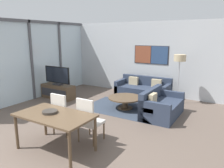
{
  "coord_description": "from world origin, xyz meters",
  "views": [
    {
      "loc": [
        3.2,
        -2.29,
        2.28
      ],
      "look_at": [
        0.14,
        2.8,
        0.95
      ],
      "focal_mm": 35.0,
      "sensor_mm": 36.0,
      "label": 1
    }
  ],
  "objects_px": {
    "fruit_bowl": "(50,112)",
    "floor_lamp": "(180,61)",
    "television": "(57,76)",
    "dining_chair_centre": "(89,119)",
    "sofa_main": "(143,90)",
    "coffee_table": "(125,100)",
    "tv_console": "(58,91)",
    "dining_table": "(55,118)",
    "dining_chair_left": "(63,113)",
    "sofa_side": "(160,107)"
  },
  "relations": [
    {
      "from": "dining_table",
      "to": "dining_chair_left",
      "type": "xyz_separation_m",
      "value": [
        -0.37,
        0.6,
        -0.14
      ]
    },
    {
      "from": "sofa_side",
      "to": "coffee_table",
      "type": "bearing_deg",
      "value": 86.81
    },
    {
      "from": "floor_lamp",
      "to": "dining_chair_centre",
      "type": "bearing_deg",
      "value": -103.42
    },
    {
      "from": "sofa_main",
      "to": "sofa_side",
      "type": "bearing_deg",
      "value": -52.98
    },
    {
      "from": "tv_console",
      "to": "television",
      "type": "distance_m",
      "value": 0.59
    },
    {
      "from": "fruit_bowl",
      "to": "coffee_table",
      "type": "bearing_deg",
      "value": 87.46
    },
    {
      "from": "tv_console",
      "to": "dining_chair_left",
      "type": "xyz_separation_m",
      "value": [
        2.29,
        -2.16,
        0.28
      ]
    },
    {
      "from": "sofa_side",
      "to": "coffee_table",
      "type": "distance_m",
      "value": 1.16
    },
    {
      "from": "sofa_main",
      "to": "coffee_table",
      "type": "distance_m",
      "value": 1.47
    },
    {
      "from": "television",
      "to": "dining_chair_centre",
      "type": "relative_size",
      "value": 1.14
    },
    {
      "from": "dining_table",
      "to": "floor_lamp",
      "type": "xyz_separation_m",
      "value": [
        1.28,
        4.42,
        0.77
      ]
    },
    {
      "from": "dining_table",
      "to": "dining_chair_centre",
      "type": "relative_size",
      "value": 1.55
    },
    {
      "from": "sofa_side",
      "to": "dining_table",
      "type": "height_order",
      "value": "sofa_side"
    },
    {
      "from": "dining_chair_centre",
      "to": "floor_lamp",
      "type": "distance_m",
      "value": 4.02
    },
    {
      "from": "dining_chair_centre",
      "to": "fruit_bowl",
      "type": "relative_size",
      "value": 3.28
    },
    {
      "from": "sofa_side",
      "to": "coffee_table",
      "type": "xyz_separation_m",
      "value": [
        -1.16,
        0.06,
        0.01
      ]
    },
    {
      "from": "tv_console",
      "to": "dining_chair_left",
      "type": "bearing_deg",
      "value": -43.31
    },
    {
      "from": "fruit_bowl",
      "to": "dining_chair_centre",
      "type": "bearing_deg",
      "value": 50.61
    },
    {
      "from": "tv_console",
      "to": "sofa_side",
      "type": "relative_size",
      "value": 0.86
    },
    {
      "from": "television",
      "to": "dining_chair_left",
      "type": "distance_m",
      "value": 3.16
    },
    {
      "from": "fruit_bowl",
      "to": "floor_lamp",
      "type": "height_order",
      "value": "floor_lamp"
    },
    {
      "from": "dining_chair_centre",
      "to": "sofa_main",
      "type": "bearing_deg",
      "value": 95.39
    },
    {
      "from": "tv_console",
      "to": "dining_chair_left",
      "type": "relative_size",
      "value": 1.3
    },
    {
      "from": "coffee_table",
      "to": "tv_console",
      "type": "bearing_deg",
      "value": -174.71
    },
    {
      "from": "tv_console",
      "to": "dining_chair_centre",
      "type": "height_order",
      "value": "dining_chair_centre"
    },
    {
      "from": "television",
      "to": "sofa_main",
      "type": "distance_m",
      "value": 3.22
    },
    {
      "from": "tv_console",
      "to": "dining_table",
      "type": "bearing_deg",
      "value": -46.07
    },
    {
      "from": "sofa_main",
      "to": "dining_chair_centre",
      "type": "xyz_separation_m",
      "value": [
        0.36,
        -3.87,
        0.27
      ]
    },
    {
      "from": "tv_console",
      "to": "dining_chair_centre",
      "type": "distance_m",
      "value": 3.72
    },
    {
      "from": "dining_chair_centre",
      "to": "dining_chair_left",
      "type": "bearing_deg",
      "value": -179.28
    },
    {
      "from": "coffee_table",
      "to": "fruit_bowl",
      "type": "relative_size",
      "value": 3.51
    },
    {
      "from": "coffee_table",
      "to": "fruit_bowl",
      "type": "bearing_deg",
      "value": -92.54
    },
    {
      "from": "dining_chair_left",
      "to": "television",
      "type": "bearing_deg",
      "value": 136.68
    },
    {
      "from": "sofa_main",
      "to": "fruit_bowl",
      "type": "height_order",
      "value": "fruit_bowl"
    },
    {
      "from": "floor_lamp",
      "to": "tv_console",
      "type": "bearing_deg",
      "value": -157.11
    },
    {
      "from": "sofa_main",
      "to": "floor_lamp",
      "type": "distance_m",
      "value": 1.74
    },
    {
      "from": "dining_chair_centre",
      "to": "fruit_bowl",
      "type": "height_order",
      "value": "dining_chair_centre"
    },
    {
      "from": "television",
      "to": "sofa_main",
      "type": "relative_size",
      "value": 0.58
    },
    {
      "from": "fruit_bowl",
      "to": "floor_lamp",
      "type": "xyz_separation_m",
      "value": [
        1.41,
        4.42,
        0.66
      ]
    },
    {
      "from": "tv_console",
      "to": "fruit_bowl",
      "type": "xyz_separation_m",
      "value": [
        2.53,
        -2.75,
        0.54
      ]
    },
    {
      "from": "sofa_side",
      "to": "television",
      "type": "bearing_deg",
      "value": 92.71
    },
    {
      "from": "sofa_side",
      "to": "dining_chair_left",
      "type": "bearing_deg",
      "value": 146.71
    },
    {
      "from": "fruit_bowl",
      "to": "floor_lamp",
      "type": "relative_size",
      "value": 0.18
    },
    {
      "from": "sofa_main",
      "to": "dining_chair_centre",
      "type": "relative_size",
      "value": 1.96
    },
    {
      "from": "tv_console",
      "to": "sofa_side",
      "type": "height_order",
      "value": "sofa_side"
    },
    {
      "from": "television",
      "to": "dining_chair_left",
      "type": "height_order",
      "value": "television"
    },
    {
      "from": "dining_chair_left",
      "to": "fruit_bowl",
      "type": "relative_size",
      "value": 3.28
    },
    {
      "from": "sofa_main",
      "to": "dining_chair_centre",
      "type": "distance_m",
      "value": 3.89
    },
    {
      "from": "dining_chair_left",
      "to": "fruit_bowl",
      "type": "bearing_deg",
      "value": -67.91
    },
    {
      "from": "dining_table",
      "to": "fruit_bowl",
      "type": "relative_size",
      "value": 5.09
    }
  ]
}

